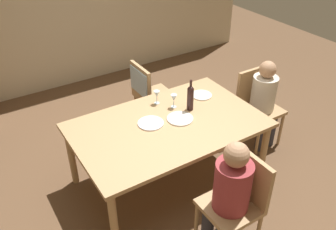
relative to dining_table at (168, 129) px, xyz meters
The scene contains 14 objects.
ground_plane 0.68m from the dining_table, ahead, with size 10.00×10.00×0.00m, color brown.
dining_table is the anchor object (origin of this frame).
chair_near 0.98m from the dining_table, 84.83° to the right, with size 0.44×0.44×0.92m.
chair_right_end 1.32m from the dining_table, ahead, with size 0.44×0.44×0.92m.
chair_far_right 1.01m from the dining_table, 72.95° to the left, with size 0.46×0.44×0.92m.
person_woman_host 0.96m from the dining_table, 91.53° to the right, with size 0.35×0.30×1.13m.
person_man_bearded 1.31m from the dining_table, ahead, with size 0.29×0.33×1.09m.
wine_bottle_tall_green 0.41m from the dining_table, 16.46° to the left, with size 0.07×0.07×0.34m.
wine_glass_near_left 0.36m from the dining_table, 46.52° to the left, with size 0.07×0.07×0.15m.
wine_glass_centre 0.44m from the dining_table, 74.83° to the left, with size 0.07×0.07×0.15m.
dinner_plate_host 0.16m from the dining_table, ahead, with size 0.26×0.26×0.01m, color white.
dinner_plate_guest_left 0.19m from the dining_table, 149.32° to the left, with size 0.26×0.26×0.01m, color white.
dinner_plate_guest_right 0.66m from the dining_table, 23.15° to the left, with size 0.23×0.23×0.01m, color white.
handbag 1.36m from the dining_table, 51.40° to the left, with size 0.28×0.12×0.22m, color brown.
Camera 1 is at (-1.55, -2.45, 2.75)m, focal length 38.35 mm.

